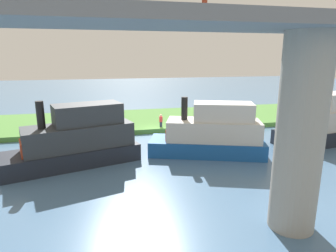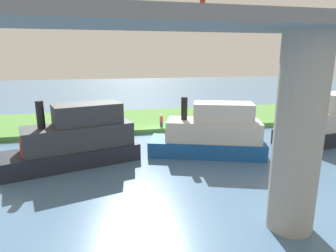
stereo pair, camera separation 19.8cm
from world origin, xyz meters
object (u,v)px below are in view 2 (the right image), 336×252
at_px(bridge_pylon, 298,136).
at_px(motorboat_white, 330,123).
at_px(person_on_bank, 161,120).
at_px(motorboat_red, 76,140).
at_px(riverboat_paddlewheel, 50,139).
at_px(pontoon_yellow, 211,134).
at_px(mooring_post, 215,120).

bearing_deg(bridge_pylon, motorboat_white, -136.47).
xyz_separation_m(person_on_bank, motorboat_red, (8.15, 8.18, 0.64)).
xyz_separation_m(motorboat_white, riverboat_paddlewheel, (25.81, -5.04, -1.40)).
relative_size(motorboat_red, riverboat_paddlewheel, 2.40).
bearing_deg(bridge_pylon, riverboat_paddlewheel, -51.18).
bearing_deg(person_on_bank, pontoon_yellow, 106.26).
relative_size(person_on_bank, pontoon_yellow, 0.14).
xyz_separation_m(pontoon_yellow, riverboat_paddlewheel, (13.56, -5.99, -1.28)).
bearing_deg(mooring_post, motorboat_white, 135.30).
distance_m(person_on_bank, pontoon_yellow, 8.80).
height_order(person_on_bank, motorboat_white, motorboat_white).
height_order(pontoon_yellow, riverboat_paddlewheel, pontoon_yellow).
distance_m(mooring_post, pontoon_yellow, 9.98).
bearing_deg(bridge_pylon, person_on_bank, -82.92).
bearing_deg(mooring_post, bridge_pylon, 78.32).
xyz_separation_m(bridge_pylon, riverboat_paddlewheel, (13.48, -16.75, -4.01)).
bearing_deg(motorboat_red, mooring_post, -148.89).
relative_size(bridge_pylon, person_on_bank, 6.49).
bearing_deg(mooring_post, pontoon_yellow, 66.10).
xyz_separation_m(mooring_post, motorboat_white, (-8.22, 8.14, 1.04)).
xyz_separation_m(bridge_pylon, motorboat_red, (10.54, -11.01, -2.67)).
relative_size(motorboat_white, motorboat_red, 1.01).
distance_m(bridge_pylon, pontoon_yellow, 11.11).
xyz_separation_m(motorboat_red, pontoon_yellow, (-10.61, 0.25, -0.07)).
distance_m(person_on_bank, motorboat_white, 16.52).
xyz_separation_m(motorboat_white, pontoon_yellow, (12.25, 0.95, -0.12)).
bearing_deg(riverboat_paddlewheel, motorboat_red, 117.16).
distance_m(motorboat_red, riverboat_paddlewheel, 6.59).
bearing_deg(person_on_bank, mooring_post, -174.26).
bearing_deg(person_on_bank, motorboat_white, 153.02).
relative_size(bridge_pylon, riverboat_paddlewheel, 2.11).
relative_size(mooring_post, motorboat_white, 0.07).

